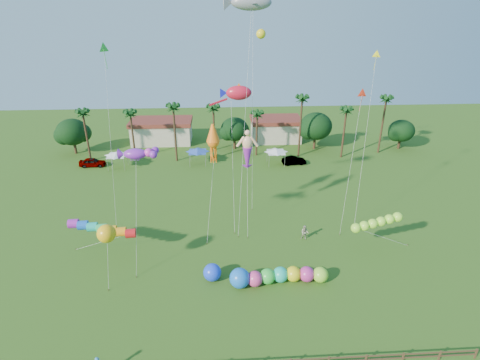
{
  "coord_description": "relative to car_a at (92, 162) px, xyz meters",
  "views": [
    {
      "loc": [
        -2.17,
        -26.26,
        25.64
      ],
      "look_at": [
        0.0,
        10.0,
        9.0
      ],
      "focal_mm": 28.0,
      "sensor_mm": 36.0,
      "label": 1
    }
  ],
  "objects": [
    {
      "name": "lobster_kite",
      "position": [
        14.24,
        -27.8,
        11.71
      ],
      "size": [
        4.43,
        5.17,
        13.27
      ],
      "color": "purple",
      "rests_on": "ground"
    },
    {
      "name": "delta_kite_yellow",
      "position": [
        40.57,
        -20.17,
        19.55
      ],
      "size": [
        1.82,
        4.22,
        21.46
      ],
      "color": "yellow",
      "rests_on": "ground"
    },
    {
      "name": "orange_ball_kite",
      "position": [
        11.45,
        -31.74,
        4.98
      ],
      "size": [
        2.37,
        2.66,
        6.68
      ],
      "color": "yellow",
      "rests_on": "ground"
    },
    {
      "name": "rainbow_tube",
      "position": [
        10.68,
        -27.5,
        2.26
      ],
      "size": [
        9.0,
        2.64,
        3.56
      ],
      "color": "red",
      "rests_on": "ground"
    },
    {
      "name": "green_worm",
      "position": [
        37.7,
        -28.31,
        2.49
      ],
      "size": [
        10.06,
        3.52,
        3.94
      ],
      "color": "#A0F636",
      "rests_on": "ground"
    },
    {
      "name": "tent_row",
      "position": [
        18.74,
        -0.73,
        1.98
      ],
      "size": [
        31.0,
        4.0,
        0.6
      ],
      "color": "white",
      "rests_on": "ground"
    },
    {
      "name": "fish_kite",
      "position": [
        25.15,
        -17.86,
        15.62
      ],
      "size": [
        4.73,
        6.62,
        17.37
      ],
      "color": "red",
      "rests_on": "ground"
    },
    {
      "name": "car_a",
      "position": [
        0.0,
        0.0,
        0.0
      ],
      "size": [
        4.57,
        1.89,
        1.55
      ],
      "primitive_type": "imported",
      "rotation": [
        0.0,
        0.0,
        1.58
      ],
      "color": "#4C4C54",
      "rests_on": "ground"
    },
    {
      "name": "squid_kite",
      "position": [
        21.92,
        -21.35,
        10.61
      ],
      "size": [
        2.16,
        5.37,
        13.66
      ],
      "color": "orange",
      "rests_on": "ground"
    },
    {
      "name": "delta_kite_green",
      "position": [
        10.18,
        -19.08,
        20.61
      ],
      "size": [
        1.36,
        3.9,
        22.37
      ],
      "color": "green",
      "rests_on": "ground"
    },
    {
      "name": "shark_kite",
      "position": [
        26.58,
        -17.6,
        25.52
      ],
      "size": [
        6.42,
        8.9,
        27.39
      ],
      "color": "gray",
      "rests_on": "ground"
    },
    {
      "name": "ground",
      "position": [
        24.74,
        -37.06,
        -0.77
      ],
      "size": [
        160.0,
        160.0,
        0.0
      ],
      "primitive_type": "plane",
      "color": "#285116",
      "rests_on": "ground"
    },
    {
      "name": "buildings_row",
      "position": [
        21.65,
        12.94,
        1.23
      ],
      "size": [
        35.0,
        7.0,
        4.0
      ],
      "color": "beige",
      "rests_on": "ground"
    },
    {
      "name": "car_b",
      "position": [
        36.07,
        -1.19,
        -0.06
      ],
      "size": [
        4.43,
        1.88,
        1.42
      ],
      "primitive_type": "imported",
      "rotation": [
        0.0,
        0.0,
        1.66
      ],
      "color": "#4C4C54",
      "rests_on": "ground"
    },
    {
      "name": "merman_kite",
      "position": [
        25.97,
        -21.39,
        9.26
      ],
      "size": [
        1.99,
        3.96,
        12.37
      ],
      "color": "#F4B78A",
      "rests_on": "ground"
    },
    {
      "name": "delta_kite_red",
      "position": [
        39.0,
        -21.5,
        15.84
      ],
      "size": [
        2.37,
        3.42,
        17.49
      ],
      "color": "red",
      "rests_on": "ground"
    },
    {
      "name": "caterpillar_inflatable",
      "position": [
        27.98,
        -33.06,
        0.1
      ],
      "size": [
        10.22,
        2.51,
        2.08
      ],
      "rotation": [
        0.0,
        0.0,
        0.05
      ],
      "color": "#DD3A86",
      "rests_on": "ground"
    },
    {
      "name": "spectator_b",
      "position": [
        32.72,
        -25.3,
        0.17
      ],
      "size": [
        1.12,
        1.01,
        1.89
      ],
      "primitive_type": "imported",
      "rotation": [
        0.0,
        0.0,
        -0.39
      ],
      "color": "#9D9A83",
      "rests_on": "ground"
    },
    {
      "name": "tree_line",
      "position": [
        28.31,
        6.93,
        3.5
      ],
      "size": [
        69.46,
        8.91,
        11.0
      ],
      "color": "#3A2819",
      "rests_on": "ground"
    },
    {
      "name": "blue_ball",
      "position": [
        21.57,
        -32.15,
        0.16
      ],
      "size": [
        1.86,
        1.86,
        1.86
      ],
      "primitive_type": "sphere",
      "color": "#1C44FE",
      "rests_on": "ground"
    }
  ]
}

